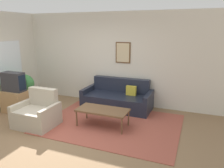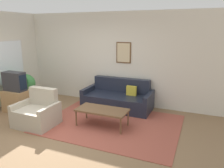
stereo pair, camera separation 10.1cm
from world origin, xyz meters
name	(u,v)px [view 2 (the right image)]	position (x,y,z in m)	size (l,w,h in m)	color
ground_plane	(56,133)	(0.00, 0.00, 0.00)	(16.00, 16.00, 0.00)	#846647
area_rug	(111,124)	(0.92, 0.93, 0.01)	(3.19, 2.35, 0.01)	#9E4C3D
wall_back	(103,58)	(0.00, 2.46, 1.35)	(8.00, 0.09, 2.70)	beige
couch	(118,99)	(0.69, 2.00, 0.28)	(1.93, 0.90, 0.83)	#1E2333
coffee_table	(102,111)	(0.78, 0.74, 0.38)	(1.19, 0.57, 0.42)	brown
tv_stand	(16,101)	(-1.82, 0.70, 0.29)	(0.65, 0.47, 0.59)	#A87F51
tv	(14,81)	(-1.82, 0.70, 0.84)	(0.61, 0.28, 0.51)	#2D2D33
armchair	(37,113)	(-0.67, 0.21, 0.28)	(0.91, 0.76, 0.85)	#B2A893
potted_plant_tall	(16,85)	(-2.10, 1.02, 0.65)	(0.65, 0.65, 1.01)	beige
potted_plant_by_window	(26,84)	(-2.11, 1.38, 0.58)	(0.58, 0.58, 0.89)	#935638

